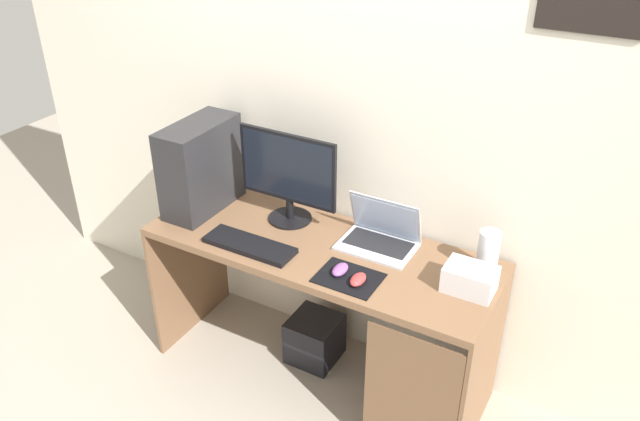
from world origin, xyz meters
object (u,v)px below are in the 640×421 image
(speaker, at_px, (488,252))
(mouse_left, at_px, (340,270))
(keyboard, at_px, (250,245))
(monitor, at_px, (288,176))
(mouse_right, at_px, (358,279))
(projector, at_px, (470,279))
(laptop, at_px, (380,236))
(subwoofer, at_px, (315,338))
(pc_tower, at_px, (201,167))

(speaker, height_order, mouse_left, speaker)
(speaker, xyz_separation_m, keyboard, (-0.96, -0.33, -0.08))
(monitor, distance_m, mouse_left, 0.54)
(mouse_left, xyz_separation_m, mouse_right, (0.10, -0.02, 0.00))
(monitor, bearing_deg, projector, -6.99)
(keyboard, relative_size, mouse_right, 4.38)
(keyboard, bearing_deg, speaker, 19.27)
(laptop, height_order, keyboard, laptop)
(monitor, relative_size, mouse_left, 5.14)
(projector, distance_m, keyboard, 0.96)
(speaker, distance_m, projector, 0.17)
(projector, relative_size, mouse_right, 2.08)
(monitor, height_order, laptop, monitor)
(laptop, bearing_deg, monitor, -177.88)
(projector, height_order, mouse_right, projector)
(laptop, bearing_deg, projector, -15.97)
(speaker, bearing_deg, monitor, -177.03)
(monitor, relative_size, laptop, 1.50)
(speaker, xyz_separation_m, mouse_right, (-0.42, -0.34, -0.07))
(speaker, bearing_deg, laptop, -176.20)
(laptop, bearing_deg, subwoofer, -170.38)
(laptop, xyz_separation_m, keyboard, (-0.49, -0.30, -0.03))
(pc_tower, relative_size, speaker, 2.28)
(mouse_left, bearing_deg, subwoofer, 138.10)
(subwoofer, bearing_deg, mouse_left, -41.90)
(pc_tower, distance_m, subwoofer, 1.04)
(laptop, relative_size, mouse_left, 3.44)
(monitor, distance_m, mouse_right, 0.62)
(monitor, xyz_separation_m, mouse_left, (0.41, -0.27, -0.21))
(laptop, distance_m, mouse_right, 0.31)
(subwoofer, bearing_deg, keyboard, -125.91)
(monitor, bearing_deg, laptop, 2.12)
(laptop, bearing_deg, mouse_left, -99.46)
(projector, distance_m, mouse_right, 0.44)
(keyboard, height_order, mouse_right, mouse_right)
(laptop, relative_size, subwoofer, 1.37)
(mouse_left, relative_size, subwoofer, 0.40)
(speaker, xyz_separation_m, projector, (-0.02, -0.16, -0.04))
(monitor, height_order, subwoofer, monitor)
(monitor, bearing_deg, keyboard, -95.45)
(mouse_right, bearing_deg, subwoofer, 143.99)
(monitor, relative_size, keyboard, 1.18)
(mouse_right, distance_m, subwoofer, 0.79)
(laptop, xyz_separation_m, mouse_left, (-0.05, -0.28, -0.02))
(keyboard, distance_m, subwoofer, 0.72)
(pc_tower, xyz_separation_m, speaker, (1.36, 0.14, -0.12))
(monitor, bearing_deg, pc_tower, -167.64)
(laptop, bearing_deg, pc_tower, -172.89)
(laptop, height_order, subwoofer, laptop)
(mouse_left, relative_size, mouse_right, 1.00)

